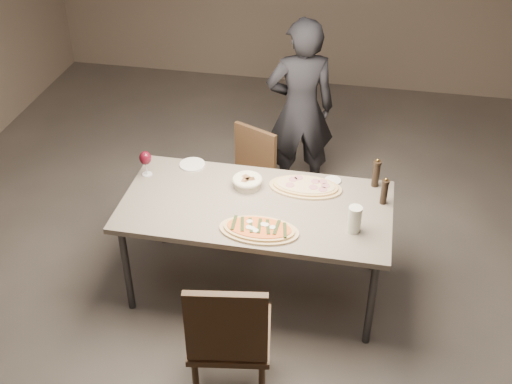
% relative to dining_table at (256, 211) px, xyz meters
% --- Properties ---
extents(room, '(7.00, 7.00, 7.00)m').
position_rel_dining_table_xyz_m(room, '(0.00, 0.00, 0.71)').
color(room, '#58514B').
rests_on(room, ground).
extents(dining_table, '(1.80, 0.90, 0.75)m').
position_rel_dining_table_xyz_m(dining_table, '(0.00, 0.00, 0.00)').
color(dining_table, slate).
rests_on(dining_table, ground).
extents(zucchini_pizza, '(0.51, 0.28, 0.05)m').
position_rel_dining_table_xyz_m(zucchini_pizza, '(0.07, -0.28, 0.07)').
color(zucchini_pizza, tan).
rests_on(zucchini_pizza, dining_table).
extents(ham_pizza, '(0.51, 0.28, 0.04)m').
position_rel_dining_table_xyz_m(ham_pizza, '(0.30, 0.25, 0.07)').
color(ham_pizza, tan).
rests_on(ham_pizza, dining_table).
extents(bread_basket, '(0.21, 0.21, 0.07)m').
position_rel_dining_table_xyz_m(bread_basket, '(-0.10, 0.19, 0.10)').
color(bread_basket, beige).
rests_on(bread_basket, dining_table).
extents(oil_dish, '(0.12, 0.12, 0.01)m').
position_rel_dining_table_xyz_m(oil_dish, '(0.48, 0.37, 0.06)').
color(oil_dish, white).
rests_on(oil_dish, dining_table).
extents(pepper_mill_left, '(0.06, 0.06, 0.22)m').
position_rel_dining_table_xyz_m(pepper_mill_left, '(0.77, 0.37, 0.16)').
color(pepper_mill_left, black).
rests_on(pepper_mill_left, dining_table).
extents(pepper_mill_right, '(0.05, 0.05, 0.20)m').
position_rel_dining_table_xyz_m(pepper_mill_right, '(0.83, 0.18, 0.15)').
color(pepper_mill_right, black).
rests_on(pepper_mill_right, dining_table).
extents(carafe, '(0.09, 0.09, 0.18)m').
position_rel_dining_table_xyz_m(carafe, '(0.66, -0.16, 0.15)').
color(carafe, silver).
rests_on(carafe, dining_table).
extents(wine_glass, '(0.09, 0.09, 0.19)m').
position_rel_dining_table_xyz_m(wine_glass, '(-0.83, 0.20, 0.19)').
color(wine_glass, silver).
rests_on(wine_glass, dining_table).
extents(side_plate, '(0.19, 0.19, 0.01)m').
position_rel_dining_table_xyz_m(side_plate, '(-0.55, 0.38, 0.06)').
color(side_plate, white).
rests_on(side_plate, dining_table).
extents(chair_near, '(0.53, 0.53, 0.98)m').
position_rel_dining_table_xyz_m(chair_near, '(0.04, -0.98, -0.14)').
color(chair_near, '#432D1C').
rests_on(chair_near, ground).
extents(chair_far, '(0.53, 0.53, 0.84)m').
position_rel_dining_table_xyz_m(chair_far, '(-0.21, 0.74, -0.22)').
color(chair_far, '#432D1C').
rests_on(chair_far, ground).
extents(diner, '(0.66, 0.53, 1.57)m').
position_rel_dining_table_xyz_m(diner, '(0.12, 1.31, 0.09)').
color(diner, black).
rests_on(diner, ground).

